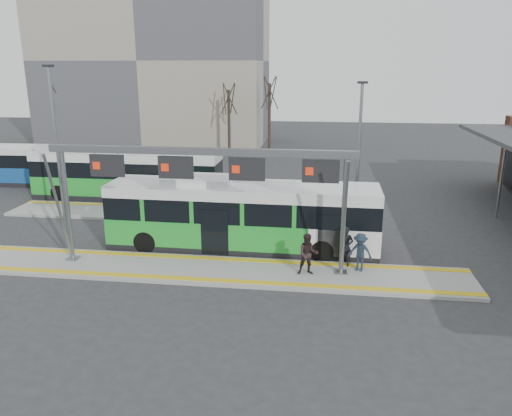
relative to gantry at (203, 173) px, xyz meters
The scene contains 17 objects.
ground 4.32m from the gantry, 36.20° to the right, with size 120.00×120.00×0.00m, color #2D2D30.
platform_main 4.25m from the gantry, 36.20° to the right, with size 22.00×3.00×0.15m, color gray.
platform_second 9.55m from the gantry, 115.25° to the left, with size 20.00×3.00×0.15m, color gray.
tactile_main 4.16m from the gantry, 36.20° to the right, with size 22.00×2.65×0.02m.
tactile_second 10.47m from the gantry, 112.32° to the left, with size 20.00×0.35×0.02m.
gantry is the anchor object (origin of this frame).
apartment_block 38.58m from the gantry, 110.90° to the left, with size 24.50×12.50×18.40m.
hero_bus 4.02m from the gantry, 66.86° to the left, with size 12.85×2.90×3.52m.
bg_bus_green 13.97m from the gantry, 124.97° to the left, with size 12.40×2.67×3.10m.
passenger_a 6.92m from the gantry, ahead, with size 0.64×0.42×1.76m, color black.
passenger_b 5.53m from the gantry, ahead, with size 0.86×0.67×1.77m, color black.
passenger_c 7.42m from the gantry, ahead, with size 1.08×0.62×1.67m, color #1F2A37.
tree_left 28.11m from the gantry, 98.25° to the left, with size 1.40×1.40×7.19m.
tree_mid 30.24m from the gantry, 90.71° to the left, with size 1.40×1.40×7.78m.
tree_far 37.72m from the gantry, 126.86° to the left, with size 1.40×1.40×7.35m.
lamp_west 9.47m from the gantry, 154.85° to the left, with size 0.50×0.25×8.63m.
lamp_east 9.04m from the gantry, 41.70° to the left, with size 0.50×0.25×7.84m.
Camera 1 is at (4.47, -19.52, 8.63)m, focal length 35.00 mm.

